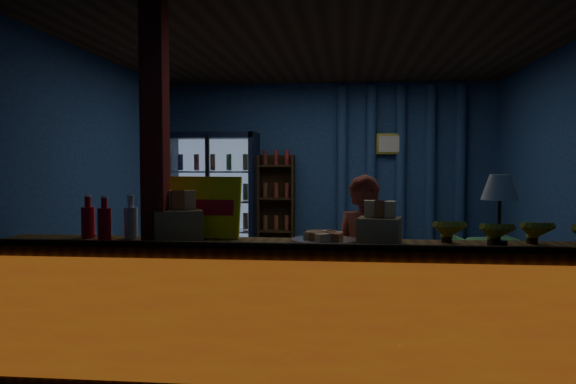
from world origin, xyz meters
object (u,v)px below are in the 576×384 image
(pastry_tray, at_px, (324,239))
(shopkeeper, at_px, (364,267))
(table_lamp, at_px, (500,190))
(green_chair, at_px, (481,260))

(pastry_tray, bearing_deg, shopkeeper, 57.45)
(shopkeeper, distance_m, pastry_tray, 0.60)
(shopkeeper, bearing_deg, table_lamp, -11.23)
(shopkeeper, xyz_separation_m, pastry_tray, (-0.29, -0.45, 0.27))
(green_chair, distance_m, pastry_tray, 3.69)
(shopkeeper, distance_m, table_lamp, 1.16)
(shopkeeper, relative_size, table_lamp, 3.00)
(green_chair, height_order, pastry_tray, pastry_tray)
(green_chair, height_order, table_lamp, table_lamp)
(shopkeeper, bearing_deg, green_chair, 80.30)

